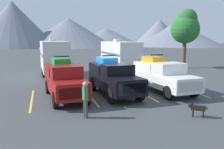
{
  "coord_description": "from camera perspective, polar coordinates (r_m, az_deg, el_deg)",
  "views": [
    {
      "loc": [
        -4.69,
        -16.07,
        3.8
      ],
      "look_at": [
        0.0,
        0.08,
        1.2
      ],
      "focal_mm": 38.34,
      "sensor_mm": 36.0,
      "label": 1
    }
  ],
  "objects": [
    {
      "name": "ground_plane",
      "position": [
        17.16,
        0.07,
        -4.0
      ],
      "size": [
        240.0,
        240.0,
        0.0
      ],
      "primitive_type": "plane",
      "color": "#3F4244"
    },
    {
      "name": "pickup_truck_a",
      "position": [
        15.42,
        -11.29,
        -1.1
      ],
      "size": [
        2.4,
        5.69,
        2.61
      ],
      "color": "maroon",
      "rests_on": "ground"
    },
    {
      "name": "pickup_truck_b",
      "position": [
        15.96,
        0.25,
        -0.58
      ],
      "size": [
        2.46,
        5.68,
        2.61
      ],
      "color": "black",
      "rests_on": "ground"
    },
    {
      "name": "pickup_truck_c",
      "position": [
        17.31,
        11.91,
        -0.1
      ],
      "size": [
        2.55,
        5.85,
        2.59
      ],
      "color": "white",
      "rests_on": "ground"
    },
    {
      "name": "lot_stripe_a",
      "position": [
        15.63,
        -18.57,
        -5.73
      ],
      "size": [
        0.12,
        5.5,
        0.01
      ],
      "primitive_type": "cube",
      "color": "gold",
      "rests_on": "ground"
    },
    {
      "name": "lot_stripe_b",
      "position": [
        15.88,
        -5.32,
        -5.08
      ],
      "size": [
        0.12,
        5.5,
        0.01
      ],
      "primitive_type": "cube",
      "color": "gold",
      "rests_on": "ground"
    },
    {
      "name": "lot_stripe_c",
      "position": [
        16.92,
        6.89,
        -4.24
      ],
      "size": [
        0.12,
        5.5,
        0.01
      ],
      "primitive_type": "cube",
      "color": "gold",
      "rests_on": "ground"
    },
    {
      "name": "lot_stripe_d",
      "position": [
        18.62,
        17.25,
        -3.38
      ],
      "size": [
        0.12,
        5.5,
        0.01
      ],
      "primitive_type": "cube",
      "color": "gold",
      "rests_on": "ground"
    },
    {
      "name": "camper_trailer_a",
      "position": [
        24.71,
        -13.63,
        4.3
      ],
      "size": [
        2.72,
        7.52,
        3.75
      ],
      "color": "silver",
      "rests_on": "ground"
    },
    {
      "name": "camper_trailer_b",
      "position": [
        26.42,
        1.91,
        4.72
      ],
      "size": [
        2.74,
        7.88,
        3.65
      ],
      "color": "white",
      "rests_on": "ground"
    },
    {
      "name": "person_a",
      "position": [
        11.41,
        -6.38,
        -5.42
      ],
      "size": [
        0.27,
        0.38,
        1.75
      ],
      "color": "#3F3F42",
      "rests_on": "ground"
    },
    {
      "name": "dog",
      "position": [
        12.29,
        19.41,
        -7.45
      ],
      "size": [
        0.74,
        0.67,
        0.69
      ],
      "color": "black",
      "rests_on": "ground"
    },
    {
      "name": "tree_a",
      "position": [
        31.53,
        17.15,
        10.8
      ],
      "size": [
        3.55,
        3.55,
        7.33
      ],
      "color": "brown",
      "rests_on": "ground"
    },
    {
      "name": "mountain_ridge",
      "position": [
        99.76,
        -13.57,
        9.86
      ],
      "size": [
        151.78,
        46.71,
        17.42
      ],
      "color": "slate",
      "rests_on": "ground"
    }
  ]
}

